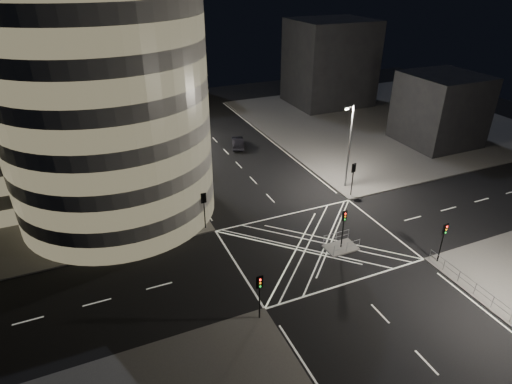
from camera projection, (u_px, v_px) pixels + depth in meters
name	position (u px, v px, depth m)	size (l,w,h in m)	color
ground	(314.00, 245.00, 41.13)	(120.00, 120.00, 0.00)	black
sidewalk_far_left	(0.00, 182.00, 52.77)	(42.00, 42.00, 0.15)	#5B5855
sidewalk_far_right	(382.00, 121.00, 73.06)	(42.00, 42.00, 0.15)	#5B5855
central_island	(341.00, 248.00, 40.58)	(3.00, 2.00, 0.15)	slate
office_tower_curved	(49.00, 90.00, 43.02)	(30.00, 29.00, 27.20)	gray
office_block_rear	(41.00, 62.00, 62.09)	(24.00, 16.00, 22.00)	gray
building_right_far	(330.00, 63.00, 78.93)	(14.00, 12.00, 15.00)	black
building_right_near	(440.00, 109.00, 62.12)	(10.00, 10.00, 10.00)	black
building_far_end	(147.00, 50.00, 82.34)	(18.00, 8.00, 18.00)	black
tree_a	(180.00, 185.00, 42.65)	(4.40, 4.40, 6.77)	black
tree_b	(166.00, 159.00, 47.34)	(4.05, 4.05, 6.92)	black
tree_c	(155.00, 139.00, 52.06)	(4.70, 4.70, 7.56)	black
tree_d	(146.00, 126.00, 57.02)	(4.91, 4.91, 7.44)	black
tree_e	(139.00, 117.00, 62.20)	(3.67, 3.67, 6.04)	black
traffic_signal_fl	(204.00, 204.00, 42.17)	(0.55, 0.22, 4.00)	black
traffic_signal_nl	(260.00, 289.00, 31.18)	(0.55, 0.22, 4.00)	black
traffic_signal_fr	(353.00, 173.00, 48.33)	(0.55, 0.22, 4.00)	black
traffic_signal_nr	(444.00, 235.00, 37.34)	(0.55, 0.22, 4.00)	black
traffic_signal_island	(344.00, 222.00, 39.24)	(0.55, 0.22, 4.00)	black
street_lamp_left_near	(182.00, 161.00, 44.90)	(1.25, 0.25, 10.00)	slate
street_lamp_left_far	(149.00, 113.00, 59.45)	(1.25, 0.25, 10.00)	slate
street_lamp_right_far	(349.00, 144.00, 49.08)	(1.25, 0.25, 10.00)	slate
railing_near_right	(484.00, 295.00, 33.89)	(0.06, 11.70, 1.10)	slate
railing_island_south	(347.00, 247.00, 39.56)	(2.80, 0.06, 1.10)	slate
railing_island_north	(336.00, 237.00, 41.02)	(2.80, 0.06, 1.10)	slate
sedan	(237.00, 142.00, 62.42)	(1.61, 4.62, 1.52)	black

